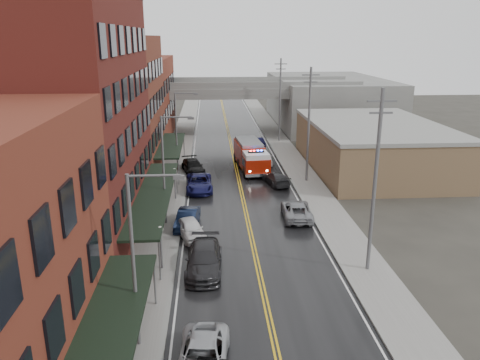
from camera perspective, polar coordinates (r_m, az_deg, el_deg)
road at (r=44.91m, az=0.34°, el=-2.25°), size 11.00×160.00×0.02m
sidewalk_left at (r=44.97m, az=-8.99°, el=-2.35°), size 3.00×160.00×0.15m
sidewalk_right at (r=45.97m, az=9.45°, el=-1.94°), size 3.00×160.00×0.15m
curb_left at (r=44.85m, az=-6.89°, el=-2.31°), size 0.30×160.00×0.15m
curb_right at (r=45.62m, az=7.43°, el=-1.99°), size 0.30×160.00×0.15m
brick_building_b at (r=37.18m, az=-19.86°, el=6.99°), size 9.00×20.00×18.00m
brick_building_c at (r=54.25m, az=-14.81°, el=8.71°), size 9.00×15.00×15.00m
brick_building_far at (r=71.56m, az=-12.17°, el=9.57°), size 9.00×20.00×12.00m
tan_building at (r=57.00m, az=15.88°, el=3.88°), size 14.00×22.00×5.00m
right_far_block at (r=85.62m, az=10.61°, el=9.48°), size 18.00×30.00×8.00m
awning_0 at (r=20.61m, az=-16.30°, el=-18.87°), size 2.60×16.00×3.09m
awning_1 at (r=37.47m, az=-10.37°, el=-1.69°), size 2.60×18.00×3.09m
awning_2 at (r=54.27m, az=-8.41°, el=4.24°), size 2.60×13.00×3.09m
globe_lamp_1 at (r=31.10m, az=-9.67°, el=-6.98°), size 0.44×0.44×3.12m
globe_lamp_2 at (r=44.21m, az=-7.96°, el=0.41°), size 0.44×0.44×3.12m
street_lamp_0 at (r=22.72m, az=-12.34°, el=-8.54°), size 2.64×0.22×9.00m
street_lamp_1 at (r=37.69m, az=-8.96°, el=1.98°), size 2.64×0.22×9.00m
street_lamp_2 at (r=53.27m, az=-7.53°, el=6.45°), size 2.64×0.22×9.00m
utility_pole_0 at (r=30.38m, az=16.15°, el=0.03°), size 1.80×0.24×12.00m
utility_pole_1 at (r=49.13m, az=8.38°, el=6.85°), size 1.80×0.24×12.00m
utility_pole_2 at (r=68.59m, az=4.90°, el=9.83°), size 1.80×0.24×12.00m
overpass at (r=74.86m, az=-1.46°, el=10.24°), size 40.00×10.00×7.50m
fire_truck at (r=54.20m, az=1.36°, el=3.03°), size 4.18×8.97×3.19m
parked_car_left_2 at (r=23.08m, az=-4.58°, el=-20.79°), size 2.75×5.24×1.41m
parked_car_left_3 at (r=31.29m, az=-4.41°, el=-9.62°), size 2.53×5.79×1.66m
parked_car_left_4 at (r=36.36m, az=-6.05°, el=-5.90°), size 2.93×4.59×1.46m
parked_car_left_5 at (r=38.25m, az=-6.44°, el=-4.73°), size 2.11×4.58×1.45m
parked_car_left_6 at (r=47.17m, az=-5.01°, el=-0.38°), size 2.79×5.69×1.55m
parked_car_left_7 at (r=53.40m, az=-5.74°, el=1.65°), size 3.13×5.47×1.49m
parked_car_right_0 at (r=40.19m, az=6.90°, el=-3.66°), size 2.70×5.31×1.44m
parked_car_right_1 at (r=49.08m, az=4.42°, el=0.19°), size 2.74×4.84×1.32m
parked_car_right_2 at (r=56.87m, az=3.11°, el=2.62°), size 1.85×4.22×1.41m
parked_car_right_3 at (r=66.25m, az=2.06°, el=4.67°), size 2.20×4.23×1.33m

